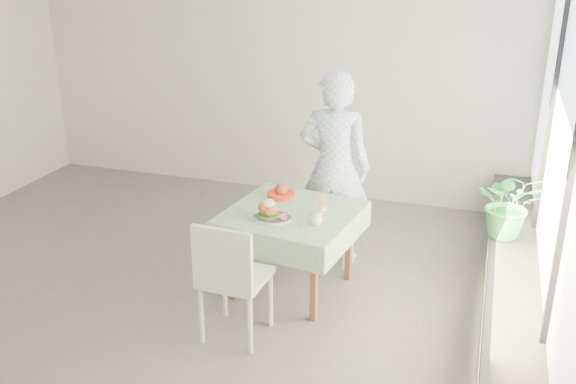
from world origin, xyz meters
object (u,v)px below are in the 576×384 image
(diner, at_px, (334,168))
(main_dish, at_px, (270,212))
(juice_cup_orange, at_px, (322,207))
(potted_plant, at_px, (510,204))
(cafe_table, at_px, (292,241))
(chair_near, at_px, (235,301))
(chair_far, at_px, (330,232))

(diner, xyz_separation_m, main_dish, (-0.31, -0.92, -0.12))
(juice_cup_orange, xyz_separation_m, potted_plant, (1.49, 0.57, -0.00))
(cafe_table, xyz_separation_m, chair_near, (-0.19, -0.82, -0.16))
(chair_near, bearing_deg, potted_plant, 36.25)
(main_dish, bearing_deg, chair_far, 71.82)
(chair_near, bearing_deg, cafe_table, 76.90)
(cafe_table, bearing_deg, chair_far, 76.13)
(chair_near, bearing_deg, juice_cup_orange, 62.36)
(chair_far, relative_size, chair_near, 0.90)
(cafe_table, relative_size, chair_near, 1.19)
(diner, bearing_deg, chair_far, 61.03)
(chair_far, relative_size, diner, 0.49)
(diner, relative_size, potted_plant, 3.06)
(chair_far, height_order, main_dish, main_dish)
(potted_plant, bearing_deg, diner, 175.61)
(chair_near, distance_m, diner, 1.70)
(cafe_table, height_order, chair_far, chair_far)
(chair_far, xyz_separation_m, juice_cup_orange, (0.08, -0.66, 0.52))
(chair_near, xyz_separation_m, potted_plant, (1.93, 1.42, 0.49))
(cafe_table, distance_m, main_dish, 0.41)
(chair_near, xyz_separation_m, main_dish, (0.07, 0.62, 0.49))
(chair_near, relative_size, diner, 0.54)
(chair_far, bearing_deg, potted_plant, -3.21)
(cafe_table, xyz_separation_m, potted_plant, (1.74, 0.60, 0.34))
(chair_far, bearing_deg, juice_cup_orange, -82.94)
(chair_far, bearing_deg, chair_near, -103.45)
(cafe_table, distance_m, potted_plant, 1.87)
(cafe_table, bearing_deg, chair_near, -103.10)
(chair_far, bearing_deg, main_dish, -108.18)
(diner, distance_m, potted_plant, 1.57)
(cafe_table, relative_size, juice_cup_orange, 4.76)
(main_dish, relative_size, juice_cup_orange, 1.34)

